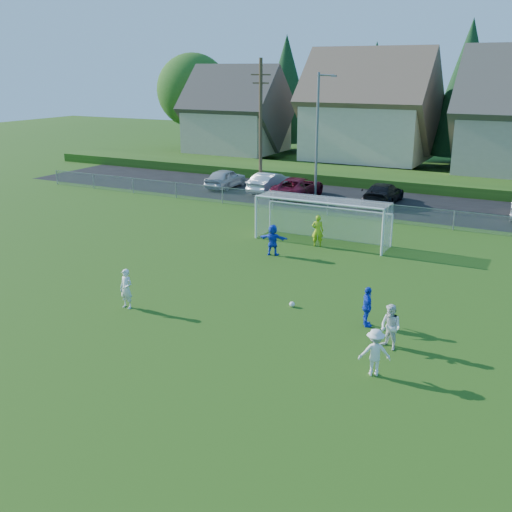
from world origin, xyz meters
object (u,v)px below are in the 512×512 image
at_px(player_white_b, 390,327).
at_px(car_a, 226,178).
at_px(soccer_ball, 292,304).
at_px(player_white_a, 126,289).
at_px(player_white_c, 375,352).
at_px(car_c, 298,188).
at_px(car_b, 271,182).
at_px(goalkeeper, 318,231).
at_px(player_blue_b, 273,240).
at_px(car_d, 383,193).
at_px(player_blue_a, 367,307).
at_px(soccer_goal, 324,213).

xyz_separation_m(player_white_b, car_a, (-19.75, 22.63, -0.04)).
bearing_deg(soccer_ball, car_a, 126.30).
xyz_separation_m(player_white_a, player_white_c, (10.46, -0.80, -0.04)).
height_order(soccer_ball, player_white_b, player_white_b).
bearing_deg(car_c, car_b, -21.37).
relative_size(player_white_a, goalkeeper, 0.93).
distance_m(soccer_ball, player_blue_b, 7.15).
height_order(player_blue_b, car_d, player_blue_b).
height_order(car_a, car_b, car_b).
distance_m(soccer_ball, car_b, 23.55).
relative_size(player_blue_a, car_b, 0.33).
bearing_deg(car_a, player_white_b, 130.33).
distance_m(soccer_ball, car_c, 21.51).
distance_m(car_a, car_b, 4.07).
height_order(soccer_ball, player_white_c, player_white_c).
relative_size(soccer_ball, car_d, 0.04).
bearing_deg(player_blue_a, player_white_c, 173.37).
bearing_deg(car_b, player_blue_b, 120.79).
relative_size(player_white_c, soccer_goal, 0.21).
relative_size(goalkeeper, car_c, 0.31).
xyz_separation_m(player_blue_a, player_blue_b, (-7.05, 6.45, 0.04)).
relative_size(soccer_ball, player_white_a, 0.14).
bearing_deg(goalkeeper, car_a, -62.08).
height_order(car_b, car_c, car_b).
distance_m(car_a, car_c, 6.85).
bearing_deg(player_white_a, car_b, 106.35).
relative_size(goalkeeper, car_a, 0.39).
bearing_deg(player_white_b, player_blue_a, 157.89).
height_order(player_blue_b, soccer_goal, soccer_goal).
height_order(player_white_b, player_white_c, player_white_b).
height_order(goalkeeper, car_a, goalkeeper).
xyz_separation_m(player_blue_b, car_c, (-4.64, 13.75, -0.04)).
height_order(player_blue_b, car_a, player_blue_b).
bearing_deg(goalkeeper, soccer_goal, -104.55).
distance_m(car_c, soccer_goal, 11.91).
xyz_separation_m(player_blue_b, soccer_goal, (1.39, 3.51, 0.82)).
bearing_deg(car_c, goalkeeper, 116.58).
xyz_separation_m(player_white_c, soccer_goal, (-7.01, 13.48, 0.85)).
bearing_deg(player_white_c, car_d, -98.74).
bearing_deg(car_c, player_white_b, 118.97).
distance_m(player_white_a, soccer_goal, 13.16).
bearing_deg(soccer_goal, car_a, 138.83).
bearing_deg(car_a, car_d, 179.53).
xyz_separation_m(player_white_a, car_a, (-9.36, 23.88, -0.05)).
relative_size(soccer_ball, player_white_b, 0.14).
xyz_separation_m(player_white_a, car_b, (-5.29, 23.88, -0.04)).
distance_m(player_white_b, player_blue_b, 11.50).
relative_size(soccer_ball, player_blue_b, 0.14).
relative_size(soccer_ball, car_b, 0.05).
relative_size(player_blue_a, car_d, 0.31).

